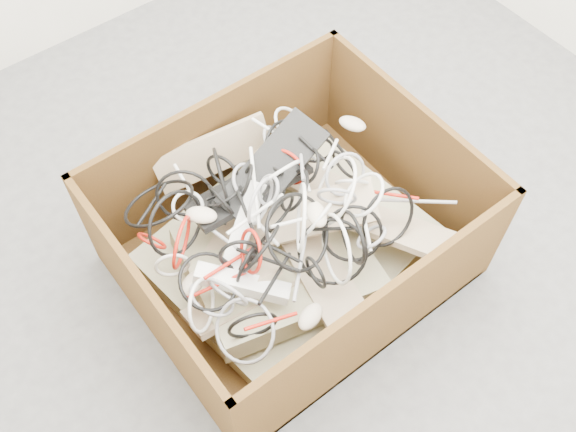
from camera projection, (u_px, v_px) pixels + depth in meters
ground at (321, 206)px, 2.64m from camera, size 3.00×3.00×0.00m
cardboard_box at (288, 247)px, 2.38m from camera, size 1.13×0.94×0.51m
keyboard_pile at (281, 218)px, 2.27m from camera, size 0.90×0.93×0.38m
mice_scatter at (277, 227)px, 2.15m from camera, size 0.92×0.59×0.19m
power_strip_left at (243, 228)px, 2.15m from camera, size 0.29×0.23×0.13m
power_strip_right at (242, 283)px, 2.07m from camera, size 0.25×0.26×0.10m
vga_plug at (360, 196)px, 2.23m from camera, size 0.06×0.06×0.03m
cable_tangle at (272, 218)px, 2.13m from camera, size 0.97×0.81×0.40m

